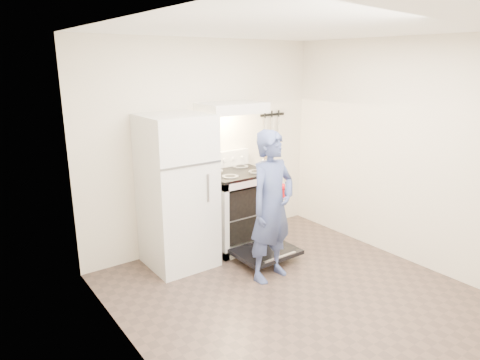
{
  "coord_description": "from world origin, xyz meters",
  "views": [
    {
      "loc": [
        -2.65,
        -2.6,
        2.24
      ],
      "look_at": [
        -0.05,
        1.0,
        1.0
      ],
      "focal_mm": 32.0,
      "sensor_mm": 36.0,
      "label": 1
    }
  ],
  "objects_px": {
    "stove_body": "(236,210)",
    "tea_kettle": "(211,163)",
    "dutch_oven": "(275,192)",
    "person": "(272,207)",
    "refrigerator": "(177,192)"
  },
  "relations": [
    {
      "from": "tea_kettle",
      "to": "dutch_oven",
      "type": "distance_m",
      "value": 0.87
    },
    {
      "from": "stove_body",
      "to": "dutch_oven",
      "type": "bearing_deg",
      "value": -84.35
    },
    {
      "from": "person",
      "to": "stove_body",
      "type": "bearing_deg",
      "value": 70.56
    },
    {
      "from": "stove_body",
      "to": "dutch_oven",
      "type": "height_order",
      "value": "dutch_oven"
    },
    {
      "from": "stove_body",
      "to": "tea_kettle",
      "type": "relative_size",
      "value": 3.55
    },
    {
      "from": "person",
      "to": "tea_kettle",
      "type": "bearing_deg",
      "value": 87.74
    },
    {
      "from": "refrigerator",
      "to": "dutch_oven",
      "type": "relative_size",
      "value": 5.21
    },
    {
      "from": "refrigerator",
      "to": "tea_kettle",
      "type": "relative_size",
      "value": 6.55
    },
    {
      "from": "tea_kettle",
      "to": "person",
      "type": "bearing_deg",
      "value": -84.19
    },
    {
      "from": "person",
      "to": "dutch_oven",
      "type": "xyz_separation_m",
      "value": [
        0.25,
        0.24,
        0.06
      ]
    },
    {
      "from": "refrigerator",
      "to": "person",
      "type": "height_order",
      "value": "refrigerator"
    },
    {
      "from": "person",
      "to": "refrigerator",
      "type": "bearing_deg",
      "value": 117.84
    },
    {
      "from": "stove_body",
      "to": "refrigerator",
      "type": "bearing_deg",
      "value": -178.23
    },
    {
      "from": "person",
      "to": "dutch_oven",
      "type": "relative_size",
      "value": 4.86
    },
    {
      "from": "refrigerator",
      "to": "dutch_oven",
      "type": "height_order",
      "value": "refrigerator"
    }
  ]
}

